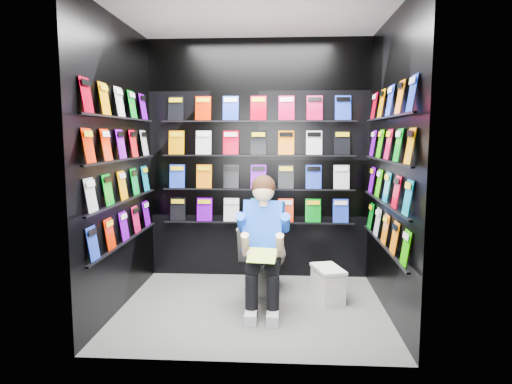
{
  "coord_description": "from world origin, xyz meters",
  "views": [
    {
      "loc": [
        0.28,
        -3.99,
        1.56
      ],
      "look_at": [
        0.02,
        0.15,
        1.05
      ],
      "focal_mm": 32.0,
      "sensor_mm": 36.0,
      "label": 1
    }
  ],
  "objects": [
    {
      "name": "ceiling",
      "position": [
        0.0,
        0.0,
        2.6
      ],
      "size": [
        2.4,
        2.4,
        0.0
      ],
      "primitive_type": "plane",
      "color": "white",
      "rests_on": "floor"
    },
    {
      "name": "floor",
      "position": [
        0.0,
        0.0,
        0.0
      ],
      "size": [
        2.4,
        2.4,
        0.0
      ],
      "primitive_type": "plane",
      "color": "slate",
      "rests_on": "ground"
    },
    {
      "name": "longbox",
      "position": [
        0.71,
        0.26,
        0.15
      ],
      "size": [
        0.31,
        0.43,
        0.29
      ],
      "primitive_type": "cube",
      "rotation": [
        0.0,
        0.0,
        0.28
      ],
      "color": "silver",
      "rests_on": "floor"
    },
    {
      "name": "comics_right",
      "position": [
        1.17,
        0.0,
        1.31
      ],
      "size": [
        0.06,
        1.7,
        1.37
      ],
      "primitive_type": null,
      "color": "red",
      "rests_on": "wall_right"
    },
    {
      "name": "held_comic",
      "position": [
        0.1,
        -0.32,
        0.58
      ],
      "size": [
        0.25,
        0.17,
        0.1
      ],
      "primitive_type": "cube",
      "rotation": [
        -0.96,
        0.0,
        -0.13
      ],
      "color": "green",
      "rests_on": "reader"
    },
    {
      "name": "wall_left",
      "position": [
        -1.2,
        0.0,
        1.3
      ],
      "size": [
        0.04,
        2.0,
        2.6
      ],
      "primitive_type": "cube",
      "color": "black",
      "rests_on": "floor"
    },
    {
      "name": "wall_back",
      "position": [
        0.0,
        1.0,
        1.3
      ],
      "size": [
        2.4,
        0.04,
        2.6
      ],
      "primitive_type": "cube",
      "color": "black",
      "rests_on": "floor"
    },
    {
      "name": "comics_back",
      "position": [
        0.0,
        0.97,
        1.31
      ],
      "size": [
        2.1,
        0.06,
        1.37
      ],
      "primitive_type": null,
      "color": "red",
      "rests_on": "wall_back"
    },
    {
      "name": "toilet",
      "position": [
        0.1,
        0.41,
        0.37
      ],
      "size": [
        0.52,
        0.8,
        0.73
      ],
      "primitive_type": "imported",
      "rotation": [
        0.0,
        0.0,
        3.01
      ],
      "color": "silver",
      "rests_on": "floor"
    },
    {
      "name": "longbox_lid",
      "position": [
        0.71,
        0.26,
        0.3
      ],
      "size": [
        0.33,
        0.45,
        0.03
      ],
      "primitive_type": "cube",
      "rotation": [
        0.0,
        0.0,
        0.28
      ],
      "color": "silver",
      "rests_on": "longbox"
    },
    {
      "name": "wall_front",
      "position": [
        0.0,
        -1.0,
        1.3
      ],
      "size": [
        2.4,
        0.04,
        2.6
      ],
      "primitive_type": "cube",
      "color": "black",
      "rests_on": "floor"
    },
    {
      "name": "comics_left",
      "position": [
        -1.17,
        0.0,
        1.31
      ],
      "size": [
        0.06,
        1.7,
        1.37
      ],
      "primitive_type": null,
      "color": "red",
      "rests_on": "wall_left"
    },
    {
      "name": "wall_right",
      "position": [
        1.2,
        0.0,
        1.3
      ],
      "size": [
        0.04,
        2.0,
        2.6
      ],
      "primitive_type": "cube",
      "color": "black",
      "rests_on": "floor"
    },
    {
      "name": "reader",
      "position": [
        0.1,
        0.03,
        0.74
      ],
      "size": [
        0.56,
        0.75,
        1.28
      ],
      "primitive_type": null,
      "rotation": [
        0.0,
        0.0,
        -0.13
      ],
      "color": "blue",
      "rests_on": "toilet"
    }
  ]
}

